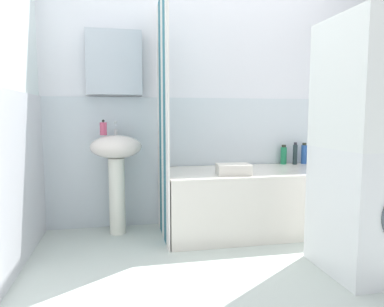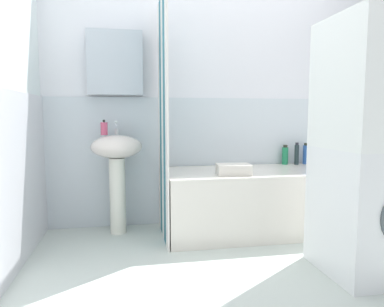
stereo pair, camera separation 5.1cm
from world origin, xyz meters
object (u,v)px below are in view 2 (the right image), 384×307
Objects in this scene: soap_dispenser at (104,128)px; conditioner_bottle at (285,155)px; towel_folded at (234,169)px; washer_dryer_stack at (375,149)px; sink at (117,162)px; bathtub at (252,201)px; shampoo_bottle at (297,154)px; lotion_bottle at (306,154)px.

soap_dispenser is 1.75m from conditioner_bottle.
washer_dryer_stack reaches higher than towel_folded.
sink is 6.47× the size of soap_dispenser.
bathtub is 7.08× the size of shampoo_bottle.
bathtub is at bearing 39.18° from towel_folded.
lotion_bottle is 0.96× the size of shampoo_bottle.
conditioner_bottle is (1.63, 0.14, 0.01)m from sink.
towel_folded reaches higher than bathtub.
soap_dispenser is 1.85m from shampoo_bottle.
washer_dryer_stack is (1.76, -1.14, -0.10)m from soap_dispenser.
sink is at bearing 146.56° from washer_dryer_stack.
soap_dispenser reaches higher than sink.
sink is 0.56× the size of bathtub.
towel_folded is 1.05m from washer_dryer_stack.
bathtub is 7.38× the size of lotion_bottle.
bathtub is at bearing 117.74° from washer_dryer_stack.
shampoo_bottle reaches higher than bathtub.
towel_folded is at bearing -140.82° from bathtub.
sink is at bearing 171.61° from bathtub.
soap_dispenser is at bearing 170.48° from bathtub.
towel_folded is 0.17× the size of washer_dryer_stack.
lotion_bottle is at bearing 24.57° from bathtub.
sink is 1.73m from shampoo_bottle.
sink is at bearing 158.98° from towel_folded.
bathtub is 1.18m from washer_dryer_stack.
bathtub is 0.66m from conditioner_bottle.
sink is at bearing -175.83° from lotion_bottle.
conditioner_bottle is at bearing 3.25° from soap_dispenser.
washer_dryer_stack is (1.66, -1.09, 0.19)m from sink.
shampoo_bottle is 1.13× the size of conditioner_bottle.
soap_dispenser is 1.45m from bathtub.
towel_folded is at bearing -149.75° from shampoo_bottle.
shampoo_bottle is 0.91m from towel_folded.
soap_dispenser is at bearing 158.91° from towel_folded.
sink is at bearing -176.79° from shampoo_bottle.
washer_dryer_stack reaches higher than conditioner_bottle.
shampoo_bottle is at bearing 3.21° from sink.
bathtub is at bearing -155.43° from lotion_bottle.
washer_dryer_stack reaches higher than sink.
lotion_bottle is 0.77× the size of towel_folded.
towel_folded is (-0.79, -0.46, -0.06)m from shampoo_bottle.
soap_dispenser reaches higher than towel_folded.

